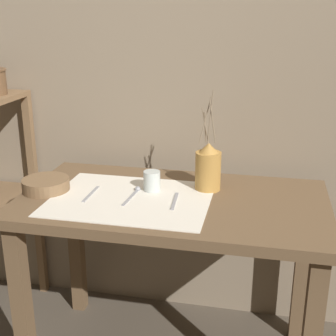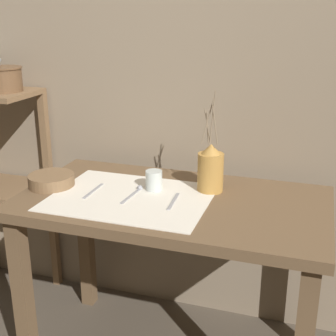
# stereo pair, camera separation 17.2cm
# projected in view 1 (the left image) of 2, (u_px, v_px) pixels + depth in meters

# --- Properties ---
(stone_wall_back) EXTENTS (7.00, 0.06, 2.40)m
(stone_wall_back) POSITION_uv_depth(u_px,v_px,m) (193.00, 66.00, 2.05)
(stone_wall_back) COLOR gray
(stone_wall_back) RESTS_ON ground_plane
(wooden_table) EXTENTS (1.18, 0.65, 0.75)m
(wooden_table) POSITION_uv_depth(u_px,v_px,m) (172.00, 225.00, 1.83)
(wooden_table) COLOR brown
(wooden_table) RESTS_ON ground_plane
(linen_cloth) EXTENTS (0.60, 0.46, 0.00)m
(linen_cloth) POSITION_uv_depth(u_px,v_px,m) (131.00, 199.00, 1.78)
(linen_cloth) COLOR silver
(linen_cloth) RESTS_ON wooden_table
(pitcher_with_flowers) EXTENTS (0.10, 0.10, 0.40)m
(pitcher_with_flowers) POSITION_uv_depth(u_px,v_px,m) (208.00, 168.00, 1.85)
(pitcher_with_flowers) COLOR #B7843D
(pitcher_with_flowers) RESTS_ON wooden_table
(wooden_bowl) EXTENTS (0.19, 0.19, 0.05)m
(wooden_bowl) POSITION_uv_depth(u_px,v_px,m) (46.00, 185.00, 1.86)
(wooden_bowl) COLOR brown
(wooden_bowl) RESTS_ON wooden_table
(glass_tumbler_near) EXTENTS (0.07, 0.07, 0.08)m
(glass_tumbler_near) POSITION_uv_depth(u_px,v_px,m) (152.00, 181.00, 1.85)
(glass_tumbler_near) COLOR silver
(glass_tumbler_near) RESTS_ON wooden_table
(knife_center) EXTENTS (0.01, 0.16, 0.00)m
(knife_center) POSITION_uv_depth(u_px,v_px,m) (91.00, 194.00, 1.82)
(knife_center) COLOR #939399
(knife_center) RESTS_ON wooden_table
(spoon_outer) EXTENTS (0.03, 0.17, 0.02)m
(spoon_outer) POSITION_uv_depth(u_px,v_px,m) (135.00, 192.00, 1.83)
(spoon_outer) COLOR #939399
(spoon_outer) RESTS_ON wooden_table
(fork_outer) EXTENTS (0.02, 0.16, 0.00)m
(fork_outer) POSITION_uv_depth(u_px,v_px,m) (175.00, 201.00, 1.75)
(fork_outer) COLOR #939399
(fork_outer) RESTS_ON wooden_table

